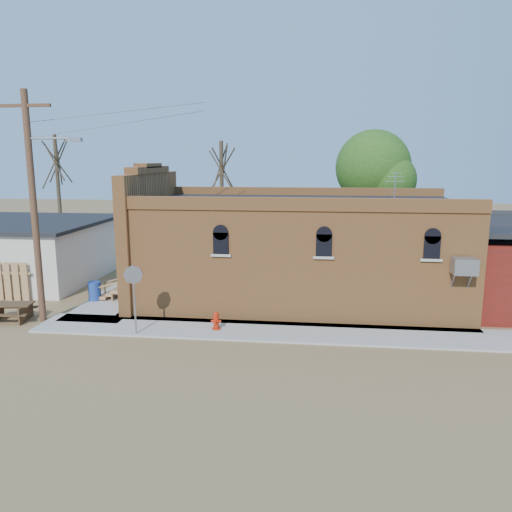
# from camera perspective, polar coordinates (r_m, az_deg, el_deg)

# --- Properties ---
(ground) EXTENTS (120.00, 120.00, 0.00)m
(ground) POSITION_cam_1_polar(r_m,az_deg,el_deg) (18.34, -1.95, -9.53)
(ground) COLOR olive
(ground) RESTS_ON ground
(sidewalk_south) EXTENTS (19.00, 2.20, 0.08)m
(sidewalk_south) POSITION_cam_1_polar(r_m,az_deg,el_deg) (19.02, 2.99, -8.65)
(sidewalk_south) COLOR #9E9991
(sidewalk_south) RESTS_ON ground
(sidewalk_west) EXTENTS (2.60, 10.00, 0.08)m
(sidewalk_west) POSITION_cam_1_polar(r_m,az_deg,el_deg) (25.46, -14.06, -3.87)
(sidewalk_west) COLOR #9E9991
(sidewalk_west) RESTS_ON ground
(brick_bar) EXTENTS (16.40, 7.97, 6.30)m
(brick_bar) POSITION_cam_1_polar(r_m,az_deg,el_deg) (22.86, 4.16, 0.67)
(brick_bar) COLOR #BB7339
(brick_bar) RESTS_ON ground
(utility_pole) EXTENTS (3.12, 0.26, 9.00)m
(utility_pole) POSITION_cam_1_polar(r_m,az_deg,el_deg) (21.18, -23.97, 5.57)
(utility_pole) COLOR #482D1C
(utility_pole) RESTS_ON ground
(tree_bare_near) EXTENTS (2.80, 2.80, 7.65)m
(tree_bare_near) POSITION_cam_1_polar(r_m,az_deg,el_deg) (30.50, -3.97, 10.12)
(tree_bare_near) COLOR #4B3F2B
(tree_bare_near) RESTS_ON ground
(tree_bare_far) EXTENTS (2.80, 2.80, 8.16)m
(tree_bare_far) POSITION_cam_1_polar(r_m,az_deg,el_deg) (35.14, -21.87, 10.13)
(tree_bare_far) COLOR #4B3F2B
(tree_bare_far) RESTS_ON ground
(tree_leafy) EXTENTS (4.40, 4.40, 8.15)m
(tree_leafy) POSITION_cam_1_polar(r_m,az_deg,el_deg) (30.66, 13.24, 9.80)
(tree_leafy) COLOR #4B3F2B
(tree_leafy) RESTS_ON ground
(fire_hydrant) EXTENTS (0.39, 0.37, 0.69)m
(fire_hydrant) POSITION_cam_1_polar(r_m,az_deg,el_deg) (19.10, -4.58, -7.38)
(fire_hydrant) COLOR #B71E0A
(fire_hydrant) RESTS_ON sidewalk_south
(stop_sign) EXTENTS (0.66, 0.34, 2.59)m
(stop_sign) POSITION_cam_1_polar(r_m,az_deg,el_deg) (18.68, -13.80, -2.82)
(stop_sign) COLOR gray
(stop_sign) RESTS_ON sidewalk_south
(trash_barrel) EXTENTS (0.56, 0.56, 0.85)m
(trash_barrel) POSITION_cam_1_polar(r_m,az_deg,el_deg) (24.01, -17.96, -3.82)
(trash_barrel) COLOR navy
(trash_barrel) RESTS_ON sidewalk_west
(picnic_table) EXTENTS (1.90, 1.54, 0.72)m
(picnic_table) POSITION_cam_1_polar(r_m,az_deg,el_deg) (22.54, -26.26, -5.50)
(picnic_table) COLOR #4A321D
(picnic_table) RESTS_ON ground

